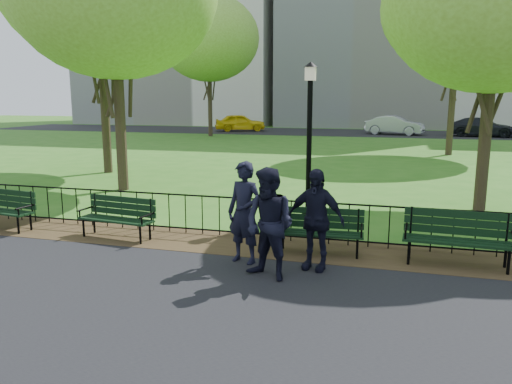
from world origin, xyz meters
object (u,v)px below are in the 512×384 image
(tree_far_w, at_px, (209,38))
(park_bench_right_a, at_px, (458,232))
(park_bench_left_b, at_px, (3,205))
(sedan_silver, at_px, (395,125))
(person_right, at_px, (315,219))
(sedan_dark, at_px, (482,127))
(tree_far_e, at_px, (459,6))
(taxi, at_px, (240,122))
(park_bench_main, at_px, (305,224))
(person_mid, at_px, (270,224))
(person_left, at_px, (244,212))
(lamppost, at_px, (309,135))
(park_bench_left_a, at_px, (119,213))

(tree_far_w, bearing_deg, park_bench_right_a, -60.97)
(park_bench_left_b, xyz_separation_m, tree_far_w, (-5.15, 27.11, 6.74))
(park_bench_right_a, distance_m, sedan_silver, 32.32)
(person_right, bearing_deg, sedan_dark, 89.48)
(park_bench_left_b, height_order, tree_far_e, tree_far_e)
(taxi, relative_size, sedan_silver, 0.96)
(park_bench_main, xyz_separation_m, tree_far_e, (4.33, 18.59, 6.86))
(tree_far_w, bearing_deg, park_bench_main, -65.72)
(sedan_dark, bearing_deg, park_bench_right_a, 177.97)
(person_mid, bearing_deg, tree_far_e, 99.50)
(park_bench_right_a, distance_m, sedan_dark, 32.42)
(park_bench_main, distance_m, park_bench_left_b, 7.07)
(park_bench_right_a, bearing_deg, sedan_silver, 95.54)
(park_bench_main, relative_size, sedan_silver, 0.39)
(park_bench_right_a, relative_size, sedan_silver, 0.42)
(park_bench_main, relative_size, sedan_dark, 0.36)
(sedan_silver, height_order, sedan_dark, sedan_silver)
(sedan_silver, bearing_deg, park_bench_main, -169.66)
(person_left, height_order, taxi, person_left)
(tree_far_w, xyz_separation_m, sedan_silver, (13.72, 5.26, -6.54))
(person_left, distance_m, sedan_dark, 34.09)
(tree_far_w, bearing_deg, person_left, -68.07)
(lamppost, xyz_separation_m, taxi, (-11.24, 30.17, -1.33))
(sedan_dark, bearing_deg, person_left, 171.96)
(sedan_silver, bearing_deg, sedan_dark, -79.47)
(park_bench_left_a, relative_size, sedan_silver, 0.38)
(tree_far_e, xyz_separation_m, person_mid, (-4.66, -20.15, -6.49))
(lamppost, height_order, sedan_silver, lamppost)
(park_bench_left_a, xyz_separation_m, lamppost, (3.64, 2.87, 1.54))
(park_bench_left_a, height_order, park_bench_right_a, park_bench_right_a)
(lamppost, height_order, person_right, lamppost)
(sedan_silver, relative_size, sedan_dark, 0.93)
(sedan_dark, bearing_deg, person_right, 174.10)
(tree_far_e, distance_m, taxi, 22.56)
(park_bench_main, xyz_separation_m, person_left, (-0.97, -0.85, 0.37))
(park_bench_left_a, bearing_deg, sedan_dark, 76.56)
(person_mid, distance_m, sedan_dark, 34.62)
(park_bench_main, height_order, taxi, taxi)
(park_bench_right_a, xyz_separation_m, person_left, (-3.76, -0.90, 0.34))
(park_bench_left_b, height_order, taxi, taxi)
(tree_far_w, bearing_deg, tree_far_e, -27.16)
(tree_far_w, bearing_deg, taxi, 84.70)
(tree_far_e, height_order, tree_far_w, tree_far_e)
(person_right, xyz_separation_m, taxi, (-12.00, 33.89, -0.15))
(park_bench_left_b, distance_m, person_right, 7.45)
(park_bench_left_a, height_order, lamppost, lamppost)
(park_bench_left_a, bearing_deg, tree_far_e, 72.69)
(taxi, relative_size, sedan_dark, 0.90)
(sedan_silver, distance_m, sedan_dark, 6.39)
(lamppost, xyz_separation_m, tree_far_e, (4.77, 15.74, 5.34))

